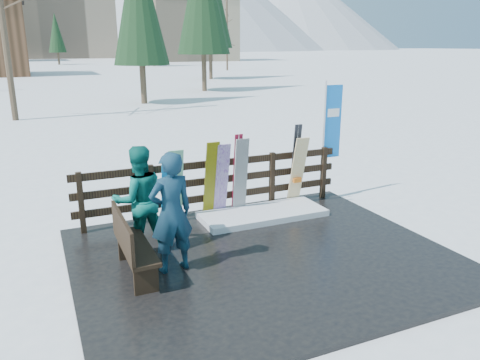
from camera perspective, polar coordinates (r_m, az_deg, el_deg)
name	(u,v)px	position (r m, az deg, el deg)	size (l,w,h in m)	color
ground	(263,259)	(7.85, 2.87, -9.64)	(700.00, 700.00, 0.00)	white
deck	(263,257)	(7.83, 2.87, -9.37)	(6.00, 5.00, 0.08)	black
fence	(215,182)	(9.46, -3.05, -0.26)	(5.60, 0.10, 1.15)	black
snow_patch	(263,214)	(9.43, 2.78, -4.15)	(2.52, 1.00, 0.12)	white
bench	(131,244)	(7.13, -13.18, -7.57)	(0.41, 1.50, 0.97)	black
snowboard_0	(169,190)	(8.96, -8.62, -1.24)	(0.30, 0.03, 1.38)	#0D80D1
snowboard_1	(175,187)	(8.97, -7.91, -0.81)	(0.29, 0.03, 1.50)	silver
snowboard_2	(211,180)	(9.17, -3.57, 0.02)	(0.26, 0.03, 1.60)	#DAC602
snowboard_3	(222,180)	(9.26, -2.25, -0.01)	(0.27, 0.03, 1.54)	silver
snowboard_4	(241,176)	(9.41, 0.09, 0.46)	(0.28, 0.03, 1.58)	black
snowboard_5	(298,171)	(10.01, 7.04, 1.09)	(0.30, 0.03, 1.53)	white
ski_pair_a	(237,174)	(9.44, -0.37, 0.77)	(0.16, 0.22, 1.65)	maroon
ski_pair_b	(295,165)	(10.02, 6.74, 1.88)	(0.17, 0.20, 1.76)	black
rental_flag	(331,126)	(10.56, 10.98, 6.47)	(0.45, 0.04, 2.60)	silver
person_front	(171,213)	(7.05, -8.38, -3.95)	(0.68, 0.44, 1.86)	#164353
person_back	(139,200)	(7.79, -12.19, -2.40)	(0.88, 0.68, 1.80)	#0A645A
resort_buildings	(42,16)	(121.94, -23.04, 17.97)	(73.00, 87.60, 22.60)	tan
trees	(87,24)	(56.42, -18.11, 17.66)	(41.97, 68.65, 12.83)	#382B1E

